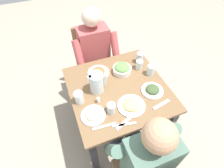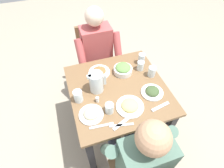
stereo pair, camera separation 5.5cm
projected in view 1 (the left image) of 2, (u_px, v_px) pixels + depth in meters
The scene contains 21 objects.
ground_plane at pixel (117, 127), 2.12m from camera, with size 8.00×8.00×0.00m, color #9E937F.
dining_table at pixel (118, 97), 1.67m from camera, with size 0.85×0.85×0.73m.
chair_far at pixel (93, 57), 2.21m from camera, with size 0.40×0.40×0.88m.
diner_near at pixel (141, 151), 1.28m from camera, with size 0.48×0.53×1.18m.
diner_far at pixel (97, 58), 1.97m from camera, with size 0.48×0.53×1.18m.
water_pitcher at pixel (97, 83), 1.49m from camera, with size 0.16×0.12×0.19m.
salad_bowl at pixel (122, 69), 1.68m from camera, with size 0.18×0.18×0.09m.
plate_dolmas at pixel (152, 90), 1.53m from camera, with size 0.19×0.19×0.05m.
plate_fries at pixel (131, 105), 1.43m from camera, with size 0.23×0.23×0.06m.
plate_rice_curry at pixel (98, 72), 1.68m from camera, with size 0.20×0.20×0.04m.
plate_beans at pixel (93, 115), 1.37m from camera, with size 0.19×0.19×0.05m.
water_glass_far_right at pixel (79, 97), 1.44m from camera, with size 0.08×0.08×0.11m, color silver.
water_glass_near_right at pixel (151, 70), 1.65m from camera, with size 0.07×0.07×0.10m, color silver.
water_glass_center at pixel (139, 65), 1.71m from camera, with size 0.07×0.07×0.09m, color silver.
water_glass_by_pitcher at pixel (111, 108), 1.38m from camera, with size 0.07×0.07×0.09m, color silver.
water_glass_near_left at pixel (140, 58), 1.76m from camera, with size 0.07×0.07×0.11m, color silver.
salt_shaker at pixel (99, 100), 1.45m from camera, with size 0.03×0.03×0.05m.
fork_near at pixel (161, 104), 1.45m from camera, with size 0.17×0.03×0.01m, color silver.
knife_near at pixel (124, 125), 1.33m from camera, with size 0.18×0.02×0.01m, color silver.
fork_far at pixel (124, 123), 1.34m from camera, with size 0.17×0.03×0.01m, color silver.
knife_far at pixel (104, 126), 1.32m from camera, with size 0.18×0.02×0.01m, color silver.
Camera 1 is at (-0.42, -0.93, 1.93)m, focal length 28.40 mm.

